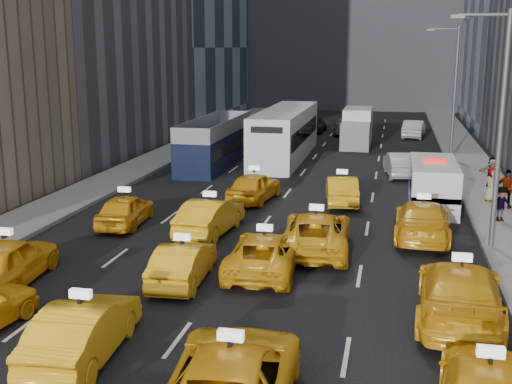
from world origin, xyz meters
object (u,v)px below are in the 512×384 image
Objects in this scene: nypd_van at (433,185)px; box_truck at (357,128)px; city_bus at (285,134)px; double_decker at (215,143)px.

nypd_van is 0.88× the size of box_truck.
nypd_van is at bearing -82.55° from box_truck.
city_bus reaches higher than box_truck.
city_bus reaches higher than double_decker.
double_decker is at bearing -135.89° from box_truck.
city_bus is (4.10, 3.50, 0.21)m from double_decker.
box_truck reaches higher than nypd_van.
double_decker is 5.39m from city_bus.
nypd_van is 0.54× the size of double_decker.
double_decker is 13.63m from box_truck.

